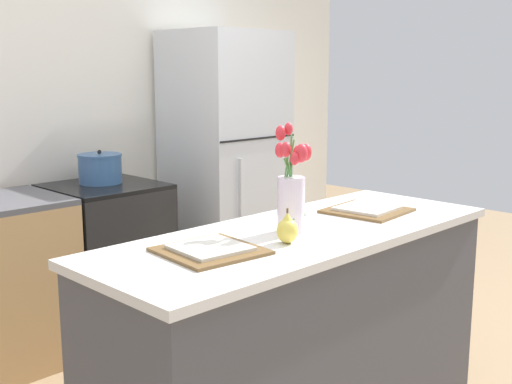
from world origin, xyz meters
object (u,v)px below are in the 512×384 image
stove_range (108,259)px  cooking_pot (100,168)px  refrigerator (225,167)px  pear_figurine (287,229)px  flower_vase (292,191)px  plate_setting_left (210,250)px  plate_setting_right (367,210)px

stove_range → cooking_pot: (0.01, 0.06, 0.53)m
refrigerator → pear_figurine: bearing=-126.0°
refrigerator → cooking_pot: size_ratio=7.04×
stove_range → refrigerator: size_ratio=0.50×
flower_vase → plate_setting_left: (-0.42, 0.00, -0.15)m
pear_figurine → plate_setting_right: size_ratio=0.37×
flower_vase → plate_setting_left: bearing=179.8°
refrigerator → pear_figurine: size_ratio=13.87×
refrigerator → plate_setting_right: size_ratio=5.14×
plate_setting_right → pear_figurine: bearing=-170.9°
plate_setting_left → cooking_pot: 1.74m
stove_range → flower_vase: 1.72m
stove_range → plate_setting_left: (-0.56, -1.59, 0.49)m
flower_vase → plate_setting_left: size_ratio=1.20×
pear_figurine → plate_setting_left: 0.30m
refrigerator → plate_setting_right: bearing=-110.3°
stove_range → pear_figurine: pear_figurine is taller
stove_range → cooking_pot: size_ratio=3.50×
refrigerator → cooking_pot: bearing=176.6°
stove_range → refrigerator: refrigerator is taller
flower_vase → plate_setting_left: 0.44m
pear_figurine → plate_setting_left: size_ratio=0.37×
flower_vase → cooking_pot: (0.16, 1.65, -0.11)m
plate_setting_right → cooking_pot: cooking_pot is taller
pear_figurine → cooking_pot: bearing=80.5°
plate_setting_right → cooking_pot: (-0.35, 1.64, 0.05)m
plate_setting_right → stove_range: bearing=102.8°
cooking_pot → stove_range: bearing=-102.1°
pear_figurine → plate_setting_right: pear_figurine is taller
refrigerator → plate_setting_right: 1.69m
refrigerator → plate_setting_left: size_ratio=5.14×
flower_vase → pear_figurine: flower_vase is taller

